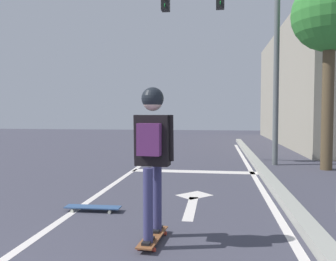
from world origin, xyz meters
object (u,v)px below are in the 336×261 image
at_px(skateboard, 153,237).
at_px(skater, 152,142).
at_px(spare_skateboard, 93,207).
at_px(roadside_tree, 330,17).
at_px(traffic_signal_mast, 232,28).

relative_size(skateboard, skater, 0.45).
distance_m(spare_skateboard, roadside_tree, 7.74).
bearing_deg(spare_skateboard, skateboard, -44.15).
distance_m(skateboard, spare_skateboard, 1.61).
xyz_separation_m(skateboard, spare_skateboard, (-1.15, 1.12, 0.00)).
bearing_deg(traffic_signal_mast, skater, -100.31).
bearing_deg(roadside_tree, traffic_signal_mast, 164.30).
distance_m(spare_skateboard, traffic_signal_mast, 6.99).
xyz_separation_m(skateboard, skater, (-0.00, -0.02, 1.13)).
distance_m(skateboard, traffic_signal_mast, 7.62).
bearing_deg(traffic_signal_mast, roadside_tree, -15.70).
xyz_separation_m(traffic_signal_mast, roadside_tree, (2.48, -0.70, 0.03)).
height_order(skateboard, roadside_tree, roadside_tree).
bearing_deg(skater, roadside_tree, 57.57).
xyz_separation_m(skater, traffic_signal_mast, (1.17, 6.44, 2.80)).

